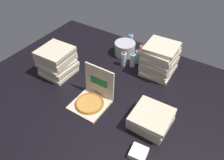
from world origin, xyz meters
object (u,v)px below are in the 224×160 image
at_px(pizza_stack_left_mid, 151,118).
at_px(water_bottle_4, 124,59).
at_px(pizza_stack_right_far, 159,59).
at_px(water_bottle_3, 131,40).
at_px(water_bottle_1, 133,60).
at_px(water_bottle_0, 142,52).
at_px(water_bottle_2, 138,57).
at_px(napkin_pile, 139,153).
at_px(open_pizza_box, 92,97).
at_px(pizza_stack_right_near, 57,61).
at_px(ice_bucket, 125,48).

relative_size(pizza_stack_left_mid, water_bottle_4, 1.96).
height_order(pizza_stack_right_far, water_bottle_3, pizza_stack_right_far).
distance_m(pizza_stack_left_mid, water_bottle_1, 0.97).
bearing_deg(water_bottle_0, water_bottle_3, 148.38).
xyz_separation_m(pizza_stack_left_mid, water_bottle_2, (-0.60, 0.84, 0.01)).
relative_size(pizza_stack_left_mid, water_bottle_0, 1.96).
distance_m(water_bottle_2, water_bottle_3, 0.42).
distance_m(water_bottle_1, napkin_pile, 1.30).
xyz_separation_m(water_bottle_1, napkin_pile, (0.68, -1.11, -0.07)).
distance_m(pizza_stack_right_far, water_bottle_4, 0.47).
relative_size(open_pizza_box, water_bottle_3, 1.98).
bearing_deg(pizza_stack_left_mid, water_bottle_2, 125.35).
relative_size(pizza_stack_left_mid, napkin_pile, 2.66).
bearing_deg(napkin_pile, pizza_stack_right_near, 161.15).
bearing_deg(water_bottle_2, pizza_stack_left_mid, -54.65).
distance_m(open_pizza_box, water_bottle_1, 0.82).
bearing_deg(water_bottle_1, pizza_stack_right_near, -139.46).
distance_m(water_bottle_0, water_bottle_4, 0.31).
distance_m(pizza_stack_right_far, water_bottle_0, 0.38).
relative_size(pizza_stack_left_mid, pizza_stack_right_far, 0.98).
bearing_deg(pizza_stack_right_far, water_bottle_4, -166.03).
bearing_deg(pizza_stack_left_mid, napkin_pile, -81.03).
bearing_deg(water_bottle_1, pizza_stack_right_far, 11.23).
height_order(pizza_stack_right_far, water_bottle_1, pizza_stack_right_far).
bearing_deg(pizza_stack_right_far, napkin_pile, -73.76).
bearing_deg(napkin_pile, water_bottle_1, 121.38).
height_order(open_pizza_box, pizza_stack_left_mid, open_pizza_box).
relative_size(open_pizza_box, water_bottle_1, 1.98).
height_order(water_bottle_2, water_bottle_3, same).
bearing_deg(water_bottle_1, open_pizza_box, -93.52).
relative_size(pizza_stack_right_far, ice_bucket, 1.40).
relative_size(pizza_stack_right_near, pizza_stack_right_far, 1.01).
height_order(pizza_stack_right_near, water_bottle_2, pizza_stack_right_near).
relative_size(ice_bucket, water_bottle_2, 1.43).
distance_m(open_pizza_box, pizza_stack_right_near, 0.72).
xyz_separation_m(water_bottle_0, water_bottle_2, (0.01, -0.14, 0.00)).
xyz_separation_m(pizza_stack_right_far, ice_bucket, (-0.57, 0.13, -0.11)).
bearing_deg(water_bottle_3, water_bottle_2, -47.53).
bearing_deg(water_bottle_4, water_bottle_0, 67.31).
distance_m(water_bottle_2, napkin_pile, 1.38).
relative_size(water_bottle_3, napkin_pile, 1.36).
bearing_deg(napkin_pile, pizza_stack_left_mid, 98.97).
bearing_deg(water_bottle_4, pizza_stack_right_far, 13.97).
distance_m(water_bottle_0, water_bottle_1, 0.24).
height_order(water_bottle_0, water_bottle_4, same).
bearing_deg(ice_bucket, pizza_stack_right_near, -121.50).
height_order(pizza_stack_right_near, pizza_stack_right_far, pizza_stack_right_far).
xyz_separation_m(open_pizza_box, pizza_stack_left_mid, (0.67, 0.08, 0.01)).
relative_size(pizza_stack_left_mid, water_bottle_3, 1.96).
xyz_separation_m(water_bottle_2, water_bottle_3, (-0.28, 0.31, 0.00)).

